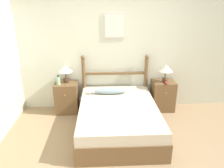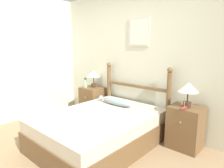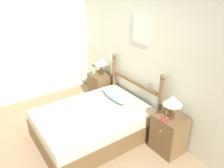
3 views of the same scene
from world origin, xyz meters
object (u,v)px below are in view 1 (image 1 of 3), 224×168
at_px(table_lamp_right, 166,69).
at_px(bed, 118,118).
at_px(model_boat, 166,83).
at_px(nightstand_right, 163,95).
at_px(nightstand_left, 67,97).
at_px(table_lamp_left, 65,70).
at_px(fish_pillow, 109,91).
at_px(bottle, 58,80).

bearing_deg(table_lamp_right, bed, -143.40).
xyz_separation_m(bed, model_boat, (1.04, 0.66, 0.42)).
height_order(nightstand_right, model_boat, model_boat).
bearing_deg(nightstand_left, model_boat, -3.56).
bearing_deg(table_lamp_right, table_lamp_left, 178.26).
bearing_deg(table_lamp_right, fish_pillow, -168.47).
distance_m(bed, bottle, 1.44).
distance_m(table_lamp_left, bottle, 0.26).
relative_size(nightstand_right, table_lamp_left, 1.74).
bearing_deg(bottle, table_lamp_right, 1.61).
xyz_separation_m(table_lamp_left, fish_pillow, (0.89, -0.30, -0.37)).
distance_m(nightstand_right, fish_pillow, 1.22).
relative_size(nightstand_left, model_boat, 3.09).
distance_m(table_lamp_left, model_boat, 2.08).
xyz_separation_m(bed, nightstand_right, (1.03, 0.79, 0.08)).
bearing_deg(model_boat, table_lamp_left, 175.29).
relative_size(nightstand_left, bottle, 3.07).
relative_size(bed, model_boat, 9.16).
xyz_separation_m(table_lamp_right, fish_pillow, (-1.17, -0.24, -0.37)).
xyz_separation_m(nightstand_right, model_boat, (0.01, -0.13, 0.34)).
bearing_deg(fish_pillow, bottle, 170.14).
bearing_deg(bed, model_boat, 32.53).
xyz_separation_m(bed, fish_pillow, (-0.14, 0.53, 0.31)).
distance_m(nightstand_left, bottle, 0.45).
bearing_deg(bed, table_lamp_right, 36.60).
bearing_deg(nightstand_right, bed, -142.47).
xyz_separation_m(bed, bottle, (-1.16, 0.71, 0.50)).
relative_size(table_lamp_left, bottle, 1.76).
distance_m(nightstand_left, model_boat, 2.09).
bearing_deg(nightstand_right, fish_pillow, -167.41).
relative_size(bed, nightstand_right, 2.97).
bearing_deg(nightstand_left, table_lamp_left, 86.32).
xyz_separation_m(bed, table_lamp_left, (-1.02, 0.83, 0.68)).
distance_m(table_lamp_right, fish_pillow, 1.25).
xyz_separation_m(nightstand_right, table_lamp_right, (0.01, -0.02, 0.60)).
bearing_deg(table_lamp_right, bottle, -178.39).
height_order(table_lamp_right, bottle, table_lamp_right).
height_order(nightstand_right, bottle, bottle).
relative_size(table_lamp_left, model_boat, 1.77).
bearing_deg(fish_pillow, bed, -75.38).
relative_size(bed, bottle, 9.10).
height_order(bed, bottle, bottle).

